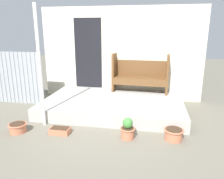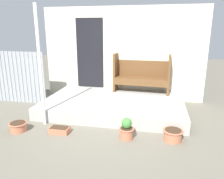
{
  "view_description": "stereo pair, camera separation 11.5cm",
  "coord_description": "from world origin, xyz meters",
  "views": [
    {
      "loc": [
        0.94,
        -4.06,
        1.98
      ],
      "look_at": [
        0.11,
        0.37,
        0.74
      ],
      "focal_mm": 35.0,
      "sensor_mm": 36.0,
      "label": 1
    },
    {
      "loc": [
        1.05,
        -4.03,
        1.98
      ],
      "look_at": [
        0.11,
        0.37,
        0.74
      ],
      "focal_mm": 35.0,
      "sensor_mm": 36.0,
      "label": 2
    }
  ],
  "objects": [
    {
      "name": "porch_slab",
      "position": [
        0.01,
        1.07,
        0.14
      ],
      "size": [
        3.41,
        2.13,
        0.29
      ],
      "color": "#B2AFA8",
      "rests_on": "ground_plane"
    },
    {
      "name": "planter_box_rect",
      "position": [
        -0.79,
        -0.4,
        0.06
      ],
      "size": [
        0.39,
        0.22,
        0.12
      ],
      "color": "#C67251",
      "rests_on": "ground_plane"
    },
    {
      "name": "ground_plane",
      "position": [
        0.0,
        0.0,
        0.0
      ],
      "size": [
        24.0,
        24.0,
        0.0
      ],
      "primitive_type": "plane",
      "color": "#706B5B"
    },
    {
      "name": "flower_pot_middle",
      "position": [
        0.54,
        -0.34,
        0.18
      ],
      "size": [
        0.29,
        0.29,
        0.41
      ],
      "color": "#C67251",
      "rests_on": "ground_plane"
    },
    {
      "name": "flower_pot_right",
      "position": [
        1.38,
        -0.24,
        0.12
      ],
      "size": [
        0.37,
        0.37,
        0.21
      ],
      "color": "#C67251",
      "rests_on": "ground_plane"
    },
    {
      "name": "flower_pot_left",
      "position": [
        -1.64,
        -0.5,
        0.1
      ],
      "size": [
        0.36,
        0.36,
        0.18
      ],
      "color": "#C67251",
      "rests_on": "ground_plane"
    },
    {
      "name": "support_post",
      "position": [
        -1.29,
        -0.07,
        1.23
      ],
      "size": [
        0.06,
        0.06,
        2.47
      ],
      "color": "white",
      "rests_on": "ground_plane"
    },
    {
      "name": "house_wall",
      "position": [
        -0.03,
        2.16,
        1.3
      ],
      "size": [
        4.61,
        0.08,
        2.6
      ],
      "color": "beige",
      "rests_on": "ground_plane"
    },
    {
      "name": "bench",
      "position": [
        0.61,
        1.9,
        0.8
      ],
      "size": [
        1.54,
        0.46,
        1.06
      ],
      "rotation": [
        0.0,
        0.0,
        -0.04
      ],
      "color": "brown",
      "rests_on": "porch_slab"
    }
  ]
}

